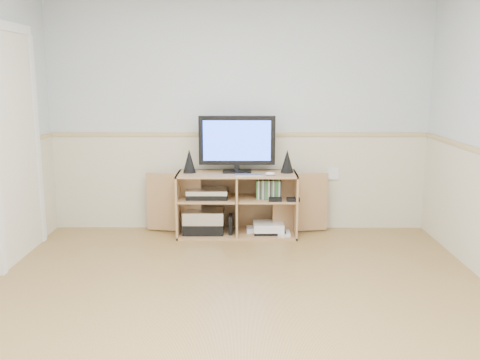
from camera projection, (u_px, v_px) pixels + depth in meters
name	position (u px, v px, depth m)	size (l,w,h in m)	color
room	(229.00, 139.00, 3.52)	(4.04, 4.54, 2.54)	tan
media_cabinet	(237.00, 202.00, 5.58)	(1.91, 0.46, 0.65)	tan
monitor	(237.00, 142.00, 5.45)	(0.78, 0.18, 0.58)	black
speaker_left	(189.00, 161.00, 5.46)	(0.13, 0.13, 0.24)	black
speaker_right	(287.00, 161.00, 5.46)	(0.13, 0.13, 0.24)	black
keyboard	(249.00, 175.00, 5.33)	(0.28, 0.11, 0.01)	silver
mouse	(270.00, 174.00, 5.32)	(0.10, 0.06, 0.04)	white
av_components	(205.00, 214.00, 5.55)	(0.51, 0.31, 0.47)	black
game_consoles	(267.00, 228.00, 5.56)	(0.45, 0.30, 0.11)	white
game_cases	(269.00, 189.00, 5.48)	(0.26, 0.14, 0.19)	#3F8C3F
wall_outlet	(333.00, 174.00, 5.71)	(0.12, 0.03, 0.12)	white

